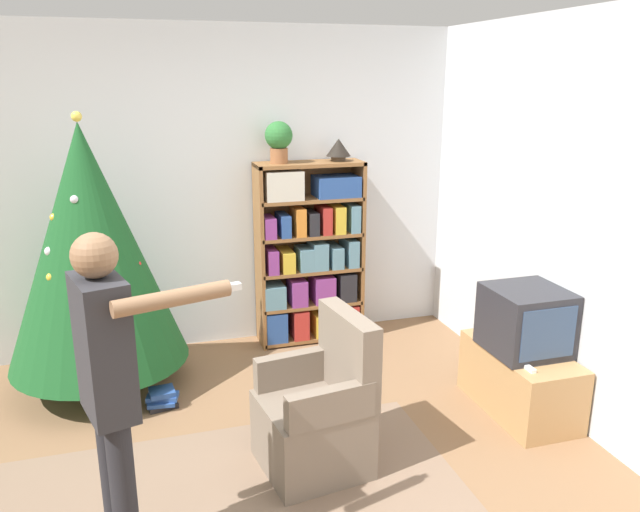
% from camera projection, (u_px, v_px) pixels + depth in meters
% --- Properties ---
extents(ground_plane, '(14.00, 14.00, 0.00)m').
position_uv_depth(ground_plane, '(292.00, 497.00, 3.38)').
color(ground_plane, '#846042').
extents(wall_back, '(8.00, 0.10, 2.60)m').
position_uv_depth(wall_back, '(222.00, 190.00, 5.11)').
color(wall_back, silver).
rests_on(wall_back, ground_plane).
extents(wall_right, '(0.10, 8.00, 2.60)m').
position_uv_depth(wall_right, '(627.00, 239.00, 3.57)').
color(wall_right, silver).
rests_on(wall_right, ground_plane).
extents(area_rug, '(2.59, 1.60, 0.01)m').
position_uv_depth(area_rug, '(230.00, 511.00, 3.27)').
color(area_rug, '#7F6651').
rests_on(area_rug, ground_plane).
extents(bookshelf, '(0.89, 0.31, 1.53)m').
position_uv_depth(bookshelf, '(310.00, 257.00, 5.23)').
color(bookshelf, brown).
rests_on(bookshelf, ground_plane).
extents(tv_stand, '(0.45, 0.86, 0.44)m').
position_uv_depth(tv_stand, '(520.00, 380.00, 4.21)').
color(tv_stand, tan).
rests_on(tv_stand, ground_plane).
extents(television, '(0.47, 0.49, 0.43)m').
position_uv_depth(television, '(526.00, 320.00, 4.09)').
color(television, '#28282D').
rests_on(television, tv_stand).
extents(game_remote, '(0.04, 0.12, 0.02)m').
position_uv_depth(game_remote, '(528.00, 368.00, 3.87)').
color(game_remote, white).
rests_on(game_remote, tv_stand).
extents(christmas_tree, '(1.24, 1.24, 1.98)m').
position_uv_depth(christmas_tree, '(90.00, 247.00, 4.30)').
color(christmas_tree, '#4C3323').
rests_on(christmas_tree, ground_plane).
extents(armchair, '(0.64, 0.63, 0.92)m').
position_uv_depth(armchair, '(319.00, 415.00, 3.58)').
color(armchair, '#7A6B5B').
rests_on(armchair, ground_plane).
extents(standing_person, '(0.70, 0.45, 1.61)m').
position_uv_depth(standing_person, '(110.00, 383.00, 2.63)').
color(standing_person, '#232328').
rests_on(standing_person, ground_plane).
extents(potted_plant, '(0.22, 0.22, 0.33)m').
position_uv_depth(potted_plant, '(279.00, 139.00, 4.90)').
color(potted_plant, '#935B38').
rests_on(potted_plant, bookshelf).
extents(table_lamp, '(0.20, 0.20, 0.18)m').
position_uv_depth(table_lamp, '(338.00, 148.00, 5.06)').
color(table_lamp, '#473828').
rests_on(table_lamp, bookshelf).
extents(book_pile_near_tree, '(0.23, 0.19, 0.13)m').
position_uv_depth(book_pile_near_tree, '(162.00, 399.00, 4.29)').
color(book_pile_near_tree, '#232328').
rests_on(book_pile_near_tree, ground_plane).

